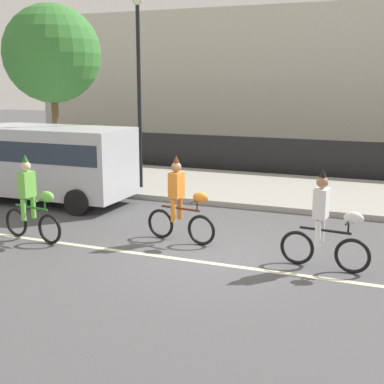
# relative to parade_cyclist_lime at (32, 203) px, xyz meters

# --- Properties ---
(ground_plane) EXTENTS (80.00, 80.00, 0.00)m
(ground_plane) POSITION_rel_parade_cyclist_lime_xyz_m (3.92, 0.55, -0.84)
(ground_plane) COLOR #4C4C4F
(road_centre_line) EXTENTS (36.00, 0.14, 0.01)m
(road_centre_line) POSITION_rel_parade_cyclist_lime_xyz_m (3.92, 0.05, -0.84)
(road_centre_line) COLOR beige
(road_centre_line) RESTS_ON ground
(sidewalk_curb) EXTENTS (60.00, 5.00, 0.15)m
(sidewalk_curb) POSITION_rel_parade_cyclist_lime_xyz_m (3.92, 7.05, -0.77)
(sidewalk_curb) COLOR #9E9B93
(sidewalk_curb) RESTS_ON ground
(fence_line) EXTENTS (40.00, 0.08, 1.40)m
(fence_line) POSITION_rel_parade_cyclist_lime_xyz_m (3.92, 9.95, -0.14)
(fence_line) COLOR black
(fence_line) RESTS_ON ground
(building_backdrop) EXTENTS (28.00, 8.00, 6.68)m
(building_backdrop) POSITION_rel_parade_cyclist_lime_xyz_m (3.42, 18.55, 2.50)
(building_backdrop) COLOR beige
(building_backdrop) RESTS_ON ground
(parade_cyclist_lime) EXTENTS (1.71, 0.53, 1.92)m
(parade_cyclist_lime) POSITION_rel_parade_cyclist_lime_xyz_m (0.00, 0.00, 0.00)
(parade_cyclist_lime) COLOR black
(parade_cyclist_lime) RESTS_ON ground
(parade_cyclist_orange) EXTENTS (1.71, 0.52, 1.92)m
(parade_cyclist_orange) POSITION_rel_parade_cyclist_lime_xyz_m (3.08, 1.15, 0.00)
(parade_cyclist_orange) COLOR black
(parade_cyclist_orange) RESTS_ON ground
(parade_cyclist_zebra) EXTENTS (1.72, 0.50, 1.92)m
(parade_cyclist_zebra) POSITION_rel_parade_cyclist_lime_xyz_m (6.27, 0.58, 0.00)
(parade_cyclist_zebra) COLOR black
(parade_cyclist_zebra) RESTS_ON ground
(parked_van_silver) EXTENTS (5.00, 2.22, 2.18)m
(parked_van_silver) POSITION_rel_parade_cyclist_lime_xyz_m (-1.99, 3.25, 0.44)
(parked_van_silver) COLOR silver
(parked_van_silver) RESTS_ON ground
(street_lamp_post) EXTENTS (0.36, 0.36, 5.86)m
(street_lamp_post) POSITION_rel_parade_cyclist_lime_xyz_m (-0.21, 5.57, 3.15)
(street_lamp_post) COLOR black
(street_lamp_post) RESTS_ON sidewalk_curb
(street_tree_far_corner) EXTENTS (3.34, 3.34, 5.88)m
(street_tree_far_corner) POSITION_rel_parade_cyclist_lime_xyz_m (-4.01, 6.47, 3.50)
(street_tree_far_corner) COLOR brown
(street_tree_far_corner) RESTS_ON sidewalk_curb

